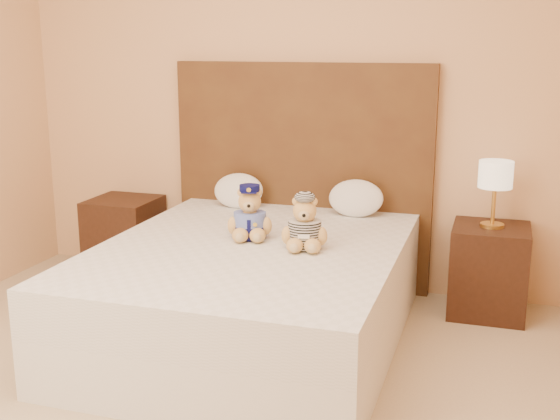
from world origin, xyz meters
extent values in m
cube|color=tan|center=(0.00, 2.25, 1.35)|extent=(4.00, 0.04, 2.70)
cube|color=white|center=(0.00, 1.20, 0.15)|extent=(1.60, 2.00, 0.30)
cube|color=silver|center=(0.00, 1.20, 0.43)|extent=(1.60, 2.00, 0.25)
cube|color=#533519|center=(0.00, 2.21, 0.75)|extent=(1.75, 0.08, 1.50)
cube|color=#341B10|center=(-1.25, 2.00, 0.28)|extent=(0.45, 0.45, 0.55)
cube|color=#341B10|center=(1.25, 2.00, 0.28)|extent=(0.45, 0.45, 0.55)
cylinder|color=gold|center=(1.25, 2.00, 0.56)|extent=(0.14, 0.14, 0.02)
cylinder|color=gold|center=(1.25, 2.00, 0.69)|extent=(0.02, 0.02, 0.26)
cylinder|color=beige|center=(1.25, 2.00, 0.87)|extent=(0.20, 0.20, 0.16)
ellipsoid|color=white|center=(-0.39, 2.03, 0.67)|extent=(0.34, 0.22, 0.24)
ellipsoid|color=white|center=(0.41, 2.03, 0.67)|extent=(0.35, 0.23, 0.25)
camera|label=1|loc=(1.27, -2.26, 1.64)|focal=45.00mm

